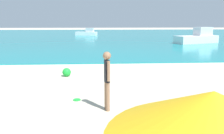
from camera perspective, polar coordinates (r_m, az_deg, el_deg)
water at (r=43.80m, az=-2.78°, el=8.04°), size 160.00×60.00×0.06m
person_standing at (r=6.49m, az=-1.28°, el=-2.68°), size 0.23×0.39×1.74m
frisbee at (r=7.68m, az=-8.86°, el=-8.18°), size 0.25×0.25×0.03m
boat_near at (r=29.05m, az=20.80°, el=6.97°), size 5.76×3.60×1.87m
boat_far at (r=42.88m, az=-6.31°, el=8.58°), size 4.17×2.46×1.35m
beach_ball at (r=10.98m, az=-11.38°, el=-1.29°), size 0.40×0.40×0.40m
beach_umbrella at (r=2.37m, az=23.97°, el=-11.01°), size 2.08×2.08×1.94m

